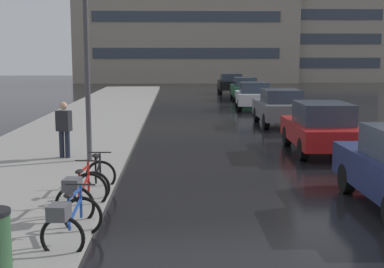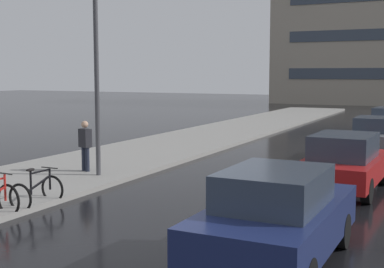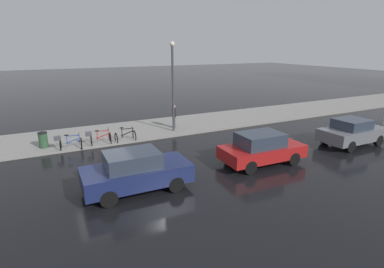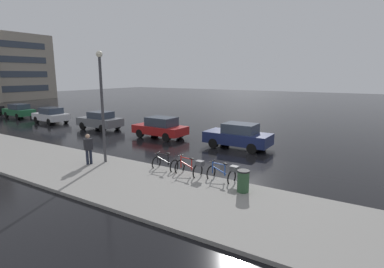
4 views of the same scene
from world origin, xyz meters
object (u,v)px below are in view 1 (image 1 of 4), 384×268
(bicycle_nearest, at_px, (70,221))
(car_red, at_px, (322,127))
(pedestrian, at_px, (64,128))
(car_black, at_px, (231,83))
(car_green, at_px, (245,88))
(bicycle_third, at_px, (97,179))
(car_grey, at_px, (281,107))
(car_white, at_px, (253,95))
(bicycle_second, at_px, (80,193))
(streetlamp, at_px, (86,39))

(bicycle_nearest, relative_size, car_red, 0.35)
(bicycle_nearest, distance_m, pedestrian, 7.14)
(car_black, bearing_deg, car_green, -87.20)
(bicycle_nearest, height_order, car_black, car_black)
(bicycle_third, xyz_separation_m, car_grey, (6.24, 11.68, 0.39))
(bicycle_nearest, height_order, car_green, car_green)
(car_black, distance_m, pedestrian, 28.07)
(car_grey, bearing_deg, car_white, 91.62)
(car_red, xyz_separation_m, car_green, (0.15, 19.60, -0.02))
(bicycle_second, relative_size, bicycle_third, 1.23)
(car_red, relative_size, car_black, 1.10)
(car_white, height_order, streetlamp, streetlamp)
(pedestrian, relative_size, streetlamp, 0.29)
(car_green, height_order, streetlamp, streetlamp)
(car_red, height_order, pedestrian, pedestrian)
(car_green, height_order, car_black, car_black)
(bicycle_third, relative_size, pedestrian, 0.67)
(bicycle_second, relative_size, car_white, 0.36)
(car_red, height_order, car_green, car_red)
(bicycle_nearest, bearing_deg, car_red, 53.29)
(car_white, xyz_separation_m, pedestrian, (-7.50, -14.65, 0.21))
(car_grey, bearing_deg, streetlamp, -130.02)
(bicycle_nearest, xyz_separation_m, pedestrian, (-1.49, 6.96, 0.49))
(bicycle_nearest, bearing_deg, pedestrian, 102.08)
(streetlamp, bearing_deg, car_red, 13.68)
(bicycle_nearest, height_order, car_white, car_white)
(bicycle_third, bearing_deg, car_green, 75.54)
(bicycle_nearest, xyz_separation_m, car_green, (6.34, 27.90, 0.29))
(pedestrian, xyz_separation_m, streetlamp, (0.75, -0.36, 2.48))
(bicycle_second, relative_size, pedestrian, 0.82)
(car_green, xyz_separation_m, pedestrian, (-7.83, -20.93, 0.20))
(bicycle_nearest, distance_m, car_white, 22.44)
(bicycle_second, xyz_separation_m, bicycle_third, (0.09, 1.56, -0.10))
(bicycle_second, bearing_deg, car_green, 76.18)
(bicycle_nearest, bearing_deg, car_grey, 67.37)
(car_green, bearing_deg, pedestrian, -110.50)
(bicycle_third, relative_size, car_white, 0.30)
(streetlamp, bearing_deg, bicycle_third, -78.35)
(bicycle_second, height_order, bicycle_third, bicycle_second)
(bicycle_nearest, distance_m, car_red, 10.35)
(car_red, bearing_deg, bicycle_nearest, -126.71)
(bicycle_second, xyz_separation_m, pedestrian, (-1.37, 5.33, 0.48))
(car_grey, relative_size, car_black, 1.05)
(bicycle_third, height_order, car_white, car_white)
(bicycle_nearest, relative_size, car_grey, 0.36)
(bicycle_second, height_order, car_black, car_black)
(car_grey, bearing_deg, bicycle_second, -115.53)
(bicycle_third, xyz_separation_m, car_green, (6.37, 24.71, 0.39))
(bicycle_nearest, relative_size, bicycle_second, 1.01)
(bicycle_nearest, bearing_deg, car_black, 79.93)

